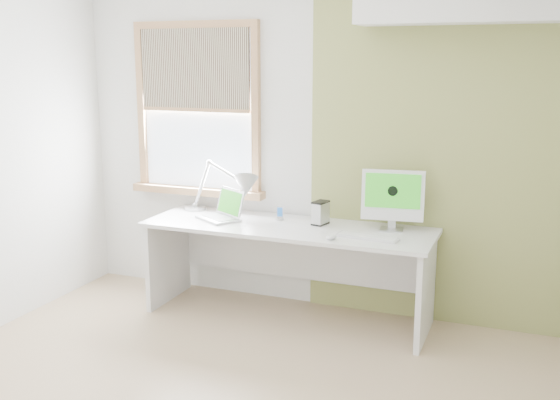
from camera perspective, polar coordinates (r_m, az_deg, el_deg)
The scene contains 11 objects.
room at distance 3.55m, azimuth -6.22°, elevation 1.39°, with size 4.04×3.54×2.64m.
accent_wall at distance 4.91m, azimuth 13.98°, elevation 4.11°, with size 2.00×0.02×2.60m, color #919C50.
window at distance 5.49m, azimuth -7.27°, elevation 7.76°, with size 1.20×0.14×1.42m.
desk at distance 5.04m, azimuth 0.92°, elevation -4.23°, with size 2.20×0.70×0.73m.
desk_lamp at distance 5.20m, azimuth -3.87°, elevation 1.02°, with size 0.75×0.36×0.43m.
laptop at distance 5.15m, azimuth -4.96°, elevation -1.01°, with size 0.42×0.40×0.23m.
phone_dock at distance 5.09m, azimuth -0.01°, elevation -1.41°, with size 0.07×0.07×0.12m.
external_drive at distance 4.96m, azimuth 3.54°, elevation -1.13°, with size 0.12×0.15×0.18m.
imac at distance 4.83m, azimuth 9.79°, elevation 0.30°, with size 0.46×0.17×0.44m.
keyboard at distance 4.63m, azimuth 7.62°, elevation -3.20°, with size 0.45×0.17×0.02m.
mouse at distance 4.58m, azimuth 4.48°, elevation -3.25°, with size 0.06×0.10×0.03m, color white.
Camera 1 is at (1.63, -3.09, 1.96)m, focal length 42.01 mm.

